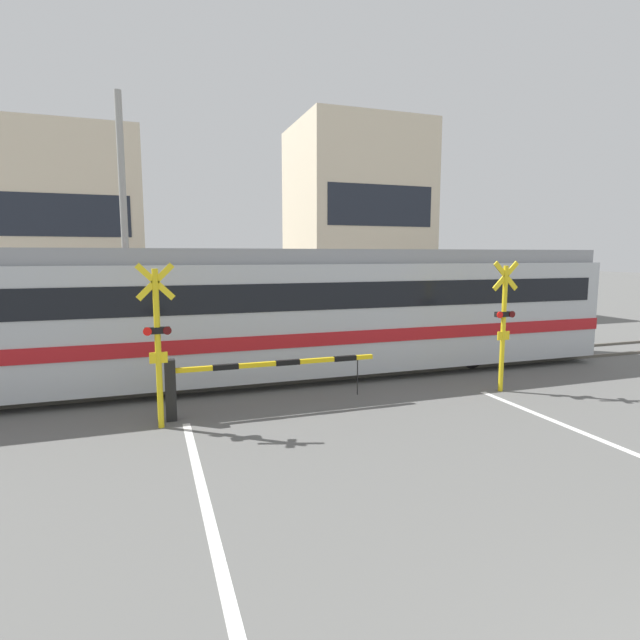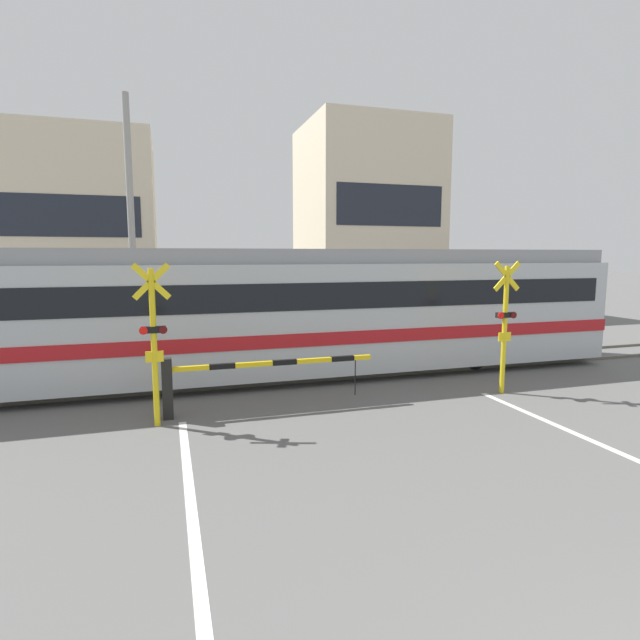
% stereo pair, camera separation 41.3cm
% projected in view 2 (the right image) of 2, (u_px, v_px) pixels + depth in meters
% --- Properties ---
extents(rail_track_near, '(50.00, 0.10, 0.08)m').
position_uv_depth(rail_track_near, '(317.00, 380.00, 12.57)').
color(rail_track_near, '#5B564C').
rests_on(rail_track_near, ground_plane).
extents(rail_track_far, '(50.00, 0.10, 0.08)m').
position_uv_depth(rail_track_far, '(302.00, 368.00, 13.93)').
color(rail_track_far, '#5B564C').
rests_on(rail_track_far, ground_plane).
extents(commuter_train, '(20.23, 2.68, 3.31)m').
position_uv_depth(commuter_train, '(246.00, 311.00, 12.54)').
color(commuter_train, '#B7BCC1').
rests_on(commuter_train, ground_plane).
extents(crossing_barrier_near, '(4.33, 0.20, 1.20)m').
position_uv_depth(crossing_barrier_near, '(226.00, 375.00, 9.95)').
color(crossing_barrier_near, black).
rests_on(crossing_barrier_near, ground_plane).
extents(crossing_barrier_far, '(4.33, 0.20, 1.20)m').
position_uv_depth(crossing_barrier_far, '(360.00, 328.00, 16.27)').
color(crossing_barrier_far, black).
rests_on(crossing_barrier_far, ground_plane).
extents(crossing_signal_left, '(0.68, 0.15, 3.03)m').
position_uv_depth(crossing_signal_left, '(154.00, 337.00, 9.11)').
color(crossing_signal_left, yellow).
rests_on(crossing_signal_left, ground_plane).
extents(crossing_signal_right, '(0.68, 0.15, 3.03)m').
position_uv_depth(crossing_signal_right, '(505.00, 321.00, 11.33)').
color(crossing_signal_right, yellow).
rests_on(crossing_signal_right, ground_plane).
extents(building_left_of_street, '(6.54, 6.48, 8.71)m').
position_uv_depth(building_left_of_street, '(84.00, 230.00, 23.91)').
color(building_left_of_street, beige).
rests_on(building_left_of_street, ground_plane).
extents(building_right_of_street, '(6.83, 6.48, 10.26)m').
position_uv_depth(building_right_of_street, '(366.00, 220.00, 28.08)').
color(building_right_of_street, beige).
rests_on(building_right_of_street, ground_plane).
extents(utility_pole_streetside, '(0.22, 0.22, 8.24)m').
position_uv_depth(utility_pole_streetside, '(131.00, 225.00, 16.16)').
color(utility_pole_streetside, gray).
rests_on(utility_pole_streetside, ground_plane).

